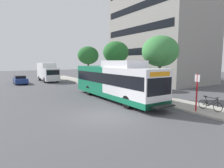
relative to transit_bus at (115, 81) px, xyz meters
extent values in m
plane|color=#4C4C51|center=(-3.72, 3.64, -1.70)|extent=(120.00, 120.00, 0.00)
cube|color=#A8A399|center=(3.28, 1.64, -1.63)|extent=(3.00, 56.00, 0.14)
cube|color=white|center=(0.00, -2.82, -0.02)|extent=(2.54, 5.80, 2.73)
cube|color=#14724C|center=(0.00, 2.98, -0.02)|extent=(2.54, 5.80, 2.73)
cube|color=#14724C|center=(0.00, 0.08, -1.16)|extent=(2.57, 11.60, 0.44)
cube|color=black|center=(0.00, 0.08, 0.35)|extent=(2.58, 11.25, 0.96)
cube|color=black|center=(0.00, -5.68, 0.15)|extent=(2.34, 0.10, 1.24)
cube|color=orange|center=(0.00, -5.69, 1.02)|extent=(1.91, 0.08, 0.32)
cube|color=white|center=(0.00, -1.37, 1.65)|extent=(2.16, 4.06, 0.60)
cube|color=black|center=(0.00, -6.07, -1.15)|extent=(1.78, 0.60, 0.10)
cylinder|color=black|center=(-1.13, -3.51, -1.20)|extent=(0.30, 1.00, 1.00)
cylinder|color=black|center=(1.13, -3.51, -1.20)|extent=(0.30, 1.00, 1.00)
cylinder|color=black|center=(-1.13, 3.27, -1.20)|extent=(0.30, 1.00, 1.00)
cylinder|color=black|center=(1.13, 3.27, -1.20)|extent=(0.30, 1.00, 1.00)
cylinder|color=red|center=(2.16, -7.08, -0.26)|extent=(0.10, 0.10, 2.60)
cube|color=white|center=(2.14, -7.08, 0.74)|extent=(0.04, 0.36, 0.48)
torus|color=black|center=(3.21, -8.02, -1.23)|extent=(0.04, 0.66, 0.66)
torus|color=black|center=(3.21, -6.92, -1.23)|extent=(0.04, 0.66, 0.66)
cylinder|color=black|center=(3.21, -7.67, -0.96)|extent=(0.05, 0.64, 0.64)
cylinder|color=black|center=(3.21, -7.22, -0.96)|extent=(0.05, 0.34, 0.62)
cylinder|color=black|center=(3.21, -7.52, -0.66)|extent=(0.05, 0.90, 0.05)
cylinder|color=black|center=(3.21, -7.15, -1.25)|extent=(0.05, 0.45, 0.08)
cylinder|color=black|center=(3.21, -8.00, -0.90)|extent=(0.05, 0.10, 0.67)
cylinder|color=black|center=(3.21, -7.97, -0.56)|extent=(0.52, 0.03, 0.03)
cube|color=black|center=(3.21, -7.07, -0.62)|extent=(0.12, 0.24, 0.06)
cylinder|color=#4C3823|center=(3.92, -1.92, -0.01)|extent=(0.28, 0.28, 3.10)
ellipsoid|color=#3D8442|center=(3.92, -1.92, 2.83)|extent=(3.45, 3.45, 2.93)
cylinder|color=#4C3823|center=(4.35, 6.39, 0.11)|extent=(0.28, 0.28, 3.34)
ellipsoid|color=#286B2D|center=(4.35, 6.39, 3.06)|extent=(3.41, 3.41, 2.90)
cylinder|color=#4C3823|center=(4.45, 15.23, -0.02)|extent=(0.28, 0.28, 3.08)
ellipsoid|color=#286B2D|center=(4.45, 15.23, 2.88)|extent=(3.62, 3.62, 3.08)
cube|color=navy|center=(-6.07, 18.20, -1.15)|extent=(1.80, 4.50, 0.70)
cube|color=black|center=(-6.07, 18.30, -0.65)|extent=(1.48, 2.34, 0.56)
cylinder|color=black|center=(-6.87, 16.85, -1.38)|extent=(0.20, 0.64, 0.64)
cylinder|color=black|center=(-5.27, 16.85, -1.38)|extent=(0.20, 0.64, 0.64)
cylinder|color=black|center=(-6.87, 19.55, -1.38)|extent=(0.20, 0.64, 0.64)
cylinder|color=black|center=(-5.27, 19.55, -1.38)|extent=(0.20, 0.64, 0.64)
cube|color=silver|center=(-1.40, 17.16, -0.35)|extent=(2.30, 2.00, 2.10)
cube|color=white|center=(-1.40, 20.66, 0.20)|extent=(2.30, 5.00, 2.70)
cube|color=black|center=(-1.40, 16.19, 0.05)|extent=(2.07, 0.08, 0.80)
cylinder|color=black|center=(-2.43, 17.60, -1.24)|extent=(0.26, 0.92, 0.92)
cylinder|color=black|center=(-0.37, 17.60, -1.24)|extent=(0.26, 0.92, 0.92)
cylinder|color=black|center=(-2.43, 21.74, -1.24)|extent=(0.26, 0.92, 0.92)
cylinder|color=black|center=(-0.37, 21.74, -1.24)|extent=(0.26, 0.92, 0.92)
cube|color=gray|center=(15.01, 8.97, 11.85)|extent=(10.38, 16.28, 27.10)
cube|color=black|center=(15.01, 8.97, -0.01)|extent=(10.44, 14.98, 1.10)
cube|color=black|center=(15.01, 8.97, 3.38)|extent=(10.44, 14.98, 1.10)
cube|color=black|center=(15.01, 8.97, 6.77)|extent=(10.44, 14.98, 1.10)
cube|color=black|center=(15.01, 8.97, 10.15)|extent=(10.44, 14.98, 1.10)
cylinder|color=#B7B7BC|center=(20.24, 21.77, 2.28)|extent=(1.10, 1.10, 7.96)
cylinder|color=#B7B7BC|center=(20.24, 21.77, 10.24)|extent=(0.91, 0.91, 7.96)
camera|label=1|loc=(-9.62, -14.81, 1.90)|focal=30.27mm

